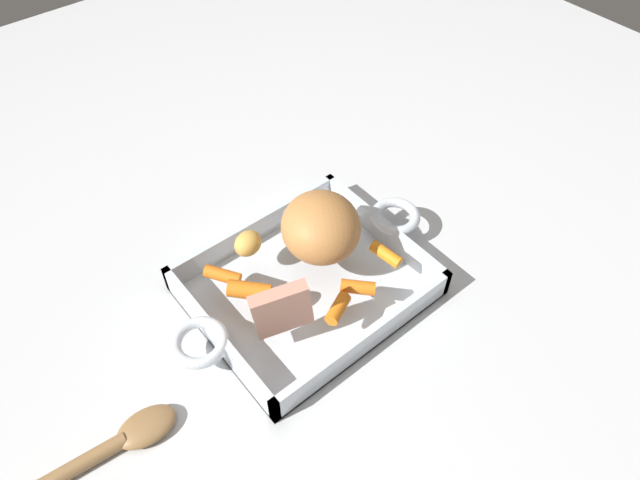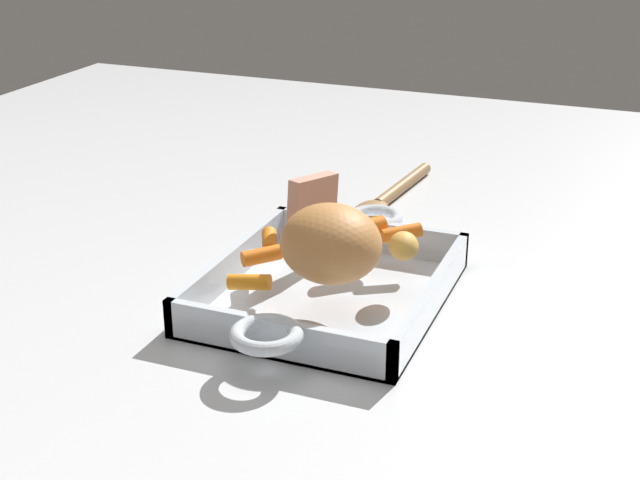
% 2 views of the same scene
% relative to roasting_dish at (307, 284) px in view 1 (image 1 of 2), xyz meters
% --- Properties ---
extents(ground_plane, '(1.94, 1.94, 0.00)m').
position_rel_roasting_dish_xyz_m(ground_plane, '(0.00, 0.00, -0.02)').
color(ground_plane, silver).
extents(roasting_dish, '(0.39, 0.25, 0.05)m').
position_rel_roasting_dish_xyz_m(roasting_dish, '(0.00, 0.00, 0.00)').
color(roasting_dish, silver).
rests_on(roasting_dish, ground_plane).
extents(pork_roast, '(0.14, 0.15, 0.08)m').
position_rel_roasting_dish_xyz_m(pork_roast, '(-0.04, -0.02, 0.07)').
color(pork_roast, '#B7773E').
rests_on(pork_roast, roasting_dish).
extents(roast_slice_thick, '(0.08, 0.04, 0.07)m').
position_rel_roasting_dish_xyz_m(roast_slice_thick, '(0.07, 0.05, 0.06)').
color(roast_slice_thick, tan).
rests_on(roast_slice_thick, roasting_dish).
extents(baby_carrot_center_right, '(0.05, 0.03, 0.02)m').
position_rel_roasting_dish_xyz_m(baby_carrot_center_right, '(0.01, 0.08, 0.04)').
color(baby_carrot_center_right, orange).
rests_on(baby_carrot_center_right, roasting_dish).
extents(baby_carrot_northeast, '(0.05, 0.05, 0.03)m').
position_rel_roasting_dish_xyz_m(baby_carrot_northeast, '(0.08, -0.01, 0.04)').
color(baby_carrot_northeast, orange).
rests_on(baby_carrot_northeast, roasting_dish).
extents(baby_carrot_center_left, '(0.04, 0.04, 0.02)m').
position_rel_roasting_dish_xyz_m(baby_carrot_center_left, '(-0.03, 0.07, 0.04)').
color(baby_carrot_center_left, orange).
rests_on(baby_carrot_center_left, roasting_dish).
extents(baby_carrot_long, '(0.02, 0.05, 0.02)m').
position_rel_roasting_dish_xyz_m(baby_carrot_long, '(-0.09, 0.05, 0.04)').
color(baby_carrot_long, orange).
rests_on(baby_carrot_long, roasting_dish).
extents(baby_carrot_northwest, '(0.04, 0.05, 0.02)m').
position_rel_roasting_dish_xyz_m(baby_carrot_northwest, '(0.09, -0.06, 0.04)').
color(baby_carrot_northwest, orange).
rests_on(baby_carrot_northwest, roasting_dish).
extents(potato_halved, '(0.05, 0.04, 0.03)m').
position_rel_roasting_dish_xyz_m(potato_halved, '(0.04, -0.07, 0.05)').
color(potato_halved, gold).
rests_on(potato_halved, roasting_dish).
extents(serving_spoon, '(0.24, 0.05, 0.02)m').
position_rel_roasting_dish_xyz_m(serving_spoon, '(0.32, 0.03, -0.01)').
color(serving_spoon, olive).
rests_on(serving_spoon, ground_plane).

